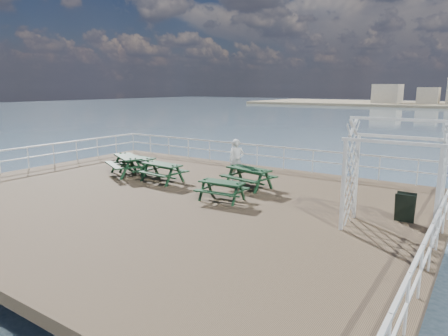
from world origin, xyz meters
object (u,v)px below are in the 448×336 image
picnic_table_e (222,187)px  person (237,160)px  picnic_table_a (138,161)px  picnic_table_c (249,173)px  picnic_table_b (128,161)px  trellis_arbor (393,182)px  picnic_table_d (162,169)px

picnic_table_e → person: bearing=107.3°
picnic_table_a → person: 4.83m
picnic_table_c → picnic_table_e: picnic_table_c is taller
picnic_table_b → trellis_arbor: (11.44, -1.03, 0.76)m
picnic_table_a → picnic_table_e: picnic_table_a is taller
picnic_table_a → picnic_table_e: (5.81, -1.64, -0.04)m
picnic_table_b → person: person is taller
picnic_table_c → person: 1.23m
picnic_table_b → person: size_ratio=1.41×
picnic_table_e → person: person is taller
person → picnic_table_a: bearing=157.1°
picnic_table_b → trellis_arbor: 11.51m
picnic_table_a → picnic_table_d: bearing=-17.6°
picnic_table_a → picnic_table_b: picnic_table_b is taller
picnic_table_d → trellis_arbor: bearing=-0.7°
picnic_table_e → person: size_ratio=0.94×
picnic_table_b → picnic_table_e: bearing=16.8°
trellis_arbor → picnic_table_b: bearing=174.4°
picnic_table_e → picnic_table_b: bearing=164.6°
picnic_table_a → picnic_table_e: size_ratio=1.03×
picnic_table_c → picnic_table_e: bearing=-75.1°
picnic_table_c → picnic_table_d: size_ratio=1.08×
picnic_table_a → person: (4.69, 1.13, 0.36)m
picnic_table_a → trellis_arbor: size_ratio=0.56×
picnic_table_d → picnic_table_e: size_ratio=1.13×
picnic_table_b → picnic_table_c: 5.83m
picnic_table_b → picnic_table_c: bearing=37.2°
picnic_table_e → trellis_arbor: bearing=-4.2°
picnic_table_a → picnic_table_d: (2.15, -0.71, 0.02)m
picnic_table_a → picnic_table_c: bearing=5.3°
picnic_table_a → picnic_table_d: 2.26m
picnic_table_e → picnic_table_a: bearing=159.4°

